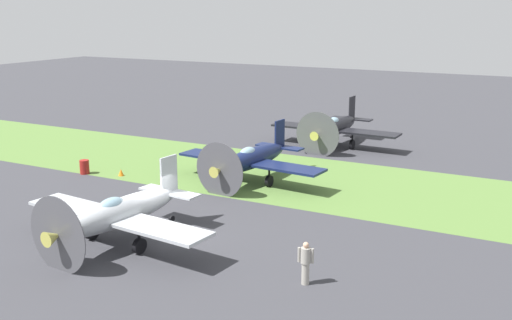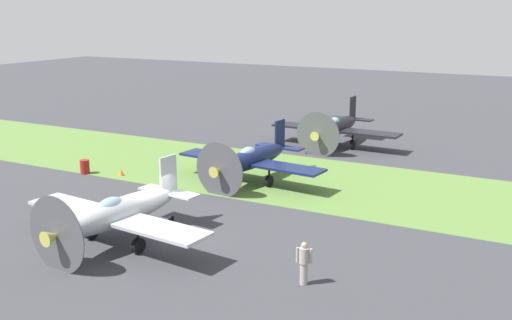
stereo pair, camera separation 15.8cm
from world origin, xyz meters
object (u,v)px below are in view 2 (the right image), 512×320
(airplane_wingman, at_px, (252,158))
(airplane_trail, at_px, (336,127))
(airplane_lead, at_px, (119,212))
(runway_marker_cone, at_px, (121,172))
(ground_crew_chief, at_px, (304,262))
(fuel_drum, at_px, (85,167))

(airplane_wingman, height_order, airplane_trail, airplane_trail)
(airplane_lead, xyz_separation_m, airplane_wingman, (-0.45, -11.71, -0.03))
(airplane_wingman, height_order, runway_marker_cone, airplane_wingman)
(runway_marker_cone, bearing_deg, airplane_trail, -122.17)
(airplane_trail, bearing_deg, ground_crew_chief, 109.60)
(airplane_lead, bearing_deg, airplane_trail, -87.90)
(airplane_trail, xyz_separation_m, ground_crew_chief, (-7.50, 23.29, -0.60))
(airplane_trail, distance_m, runway_marker_cone, 17.03)
(airplane_lead, bearing_deg, airplane_wingman, -86.43)
(airplane_wingman, distance_m, airplane_trail, 11.71)
(airplane_lead, height_order, fuel_drum, airplane_lead)
(fuel_drum, bearing_deg, airplane_lead, 140.12)
(ground_crew_chief, xyz_separation_m, runway_marker_cone, (16.54, -8.92, -0.69))
(ground_crew_chief, bearing_deg, fuel_drum, -37.15)
(ground_crew_chief, distance_m, fuel_drum, 20.65)
(fuel_drum, relative_size, runway_marker_cone, 2.05)
(airplane_lead, xyz_separation_m, airplane_trail, (-1.51, -23.37, 0.02))
(airplane_lead, height_order, runway_marker_cone, airplane_lead)
(ground_crew_chief, bearing_deg, airplane_trail, -85.83)
(airplane_trail, bearing_deg, airplane_lead, 88.05)
(airplane_wingman, distance_m, runway_marker_cone, 8.53)
(airplane_lead, xyz_separation_m, fuel_drum, (9.93, -8.30, -1.04))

